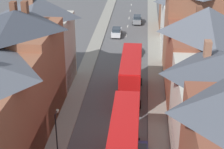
% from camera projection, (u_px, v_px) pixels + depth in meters
% --- Properties ---
extents(pavement_left, '(2.20, 104.00, 0.14)m').
position_uv_depth(pavement_left, '(86.00, 68.00, 55.53)').
color(pavement_left, gray).
rests_on(pavement_left, ground).
extents(pavement_right, '(2.20, 104.00, 0.14)m').
position_uv_depth(pavement_right, '(155.00, 70.00, 54.73)').
color(pavement_right, gray).
rests_on(pavement_right, ground).
extents(centre_line_dashes, '(0.14, 97.80, 0.01)m').
position_uv_depth(centre_line_dashes, '(120.00, 75.00, 53.34)').
color(centre_line_dashes, silver).
rests_on(centre_line_dashes, ground).
extents(terrace_row_right, '(8.00, 75.64, 14.55)m').
position_uv_depth(terrace_row_right, '(208.00, 66.00, 40.30)').
color(terrace_row_right, beige).
rests_on(terrace_row_right, ground).
extents(double_decker_bus_lead, '(2.74, 10.80, 5.30)m').
position_uv_depth(double_decker_bus_lead, '(124.00, 142.00, 33.22)').
color(double_decker_bus_lead, red).
rests_on(double_decker_bus_lead, ground).
extents(double_decker_bus_mid_street, '(2.74, 10.80, 5.30)m').
position_uv_depth(double_decker_bus_mid_street, '(131.00, 76.00, 46.21)').
color(double_decker_bus_mid_street, red).
rests_on(double_decker_bus_mid_street, ground).
extents(car_near_silver, '(1.90, 3.90, 1.60)m').
position_uv_depth(car_near_silver, '(134.00, 50.00, 60.53)').
color(car_near_silver, gray).
rests_on(car_near_silver, ground).
extents(car_parked_right_a, '(1.90, 4.25, 1.68)m').
position_uv_depth(car_parked_right_a, '(137.00, 19.00, 76.72)').
color(car_parked_right_a, gray).
rests_on(car_parked_right_a, ground).
extents(car_parked_left_b, '(1.90, 4.22, 1.64)m').
position_uv_depth(car_parked_left_b, '(116.00, 32.00, 69.03)').
color(car_parked_left_b, silver).
rests_on(car_parked_left_b, ground).
extents(street_lamp, '(0.20, 1.12, 5.50)m').
position_uv_depth(street_lamp, '(57.00, 135.00, 33.41)').
color(street_lamp, black).
rests_on(street_lamp, ground).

